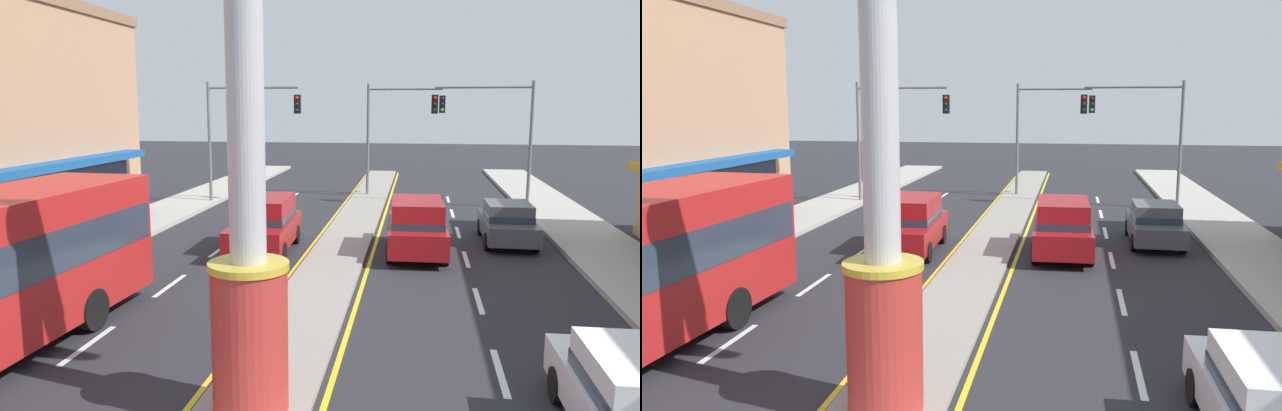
% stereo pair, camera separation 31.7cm
% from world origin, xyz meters
% --- Properties ---
extents(median_strip, '(1.90, 52.00, 0.14)m').
position_xyz_m(median_strip, '(0.00, 18.00, 0.07)').
color(median_strip, gray).
rests_on(median_strip, ground).
extents(sidewalk_left, '(2.99, 60.00, 0.18)m').
position_xyz_m(sidewalk_left, '(-9.05, 16.00, 0.09)').
color(sidewalk_left, '#ADA89E').
rests_on(sidewalk_left, ground).
extents(lane_markings, '(8.64, 52.00, 0.01)m').
position_xyz_m(lane_markings, '(0.00, 16.65, 0.00)').
color(lane_markings, silver).
rests_on(lane_markings, ground).
extents(district_sign, '(7.80, 1.29, 8.68)m').
position_xyz_m(district_sign, '(0.00, 6.81, 4.58)').
color(district_sign, '#B7332D').
rests_on(district_sign, median_strip).
extents(traffic_light_left_side, '(4.86, 0.46, 6.20)m').
position_xyz_m(traffic_light_left_side, '(-6.19, 27.77, 4.25)').
color(traffic_light_left_side, slate).
rests_on(traffic_light_left_side, ground).
extents(traffic_light_right_side, '(4.86, 0.46, 6.20)m').
position_xyz_m(traffic_light_right_side, '(6.19, 28.65, 4.25)').
color(traffic_light_right_side, slate).
rests_on(traffic_light_right_side, ground).
extents(traffic_light_median_far, '(4.20, 0.46, 6.20)m').
position_xyz_m(traffic_light_median_far, '(1.33, 31.58, 4.19)').
color(traffic_light_median_far, slate).
rests_on(traffic_light_median_far, ground).
extents(suv_near_right_lane, '(2.10, 4.67, 1.90)m').
position_xyz_m(suv_near_right_lane, '(2.60, 18.43, 0.98)').
color(suv_near_right_lane, maroon).
rests_on(suv_near_right_lane, ground).
extents(sedan_far_right_lane, '(1.90, 4.33, 1.53)m').
position_xyz_m(sedan_far_right_lane, '(5.90, 6.75, 0.79)').
color(sedan_far_right_lane, white).
rests_on(sedan_far_right_lane, ground).
extents(suv_near_left_lane, '(2.11, 4.68, 1.90)m').
position_xyz_m(suv_near_left_lane, '(-2.60, 18.06, 0.98)').
color(suv_near_left_lane, maroon).
rests_on(suv_near_left_lane, ground).
extents(sedan_mid_left_lane, '(1.85, 4.31, 1.53)m').
position_xyz_m(sedan_mid_left_lane, '(5.90, 20.71, 0.79)').
color(sedan_mid_left_lane, '#4C5156').
rests_on(sedan_mid_left_lane, ground).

